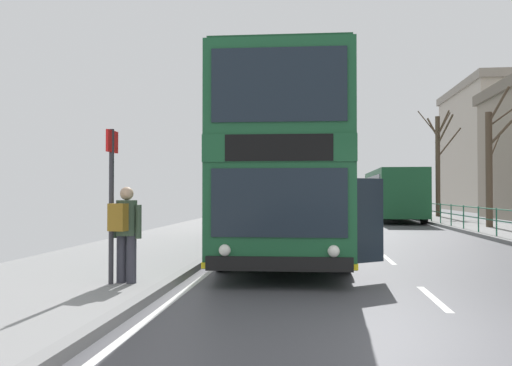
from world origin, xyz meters
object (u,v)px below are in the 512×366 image
(double_decker_bus_main, at_px, (287,169))
(bus_stop_sign_near, at_px, (112,188))
(bare_tree_far_02, at_px, (438,159))
(bare_tree_far_00, at_px, (490,164))
(background_bus_far_lane, at_px, (393,193))
(pedestrian_with_backpack, at_px, (125,227))
(background_building_01, at_px, (512,148))

(double_decker_bus_main, height_order, bus_stop_sign_near, double_decker_bus_main)
(bare_tree_far_02, bearing_deg, bus_stop_sign_near, -113.36)
(bus_stop_sign_near, distance_m, bare_tree_far_00, 19.19)
(background_bus_far_lane, distance_m, bare_tree_far_02, 4.81)
(background_bus_far_lane, bearing_deg, double_decker_bus_main, -107.16)
(background_bus_far_lane, relative_size, bare_tree_far_00, 1.66)
(background_bus_far_lane, height_order, pedestrian_with_backpack, background_bus_far_lane)
(double_decker_bus_main, relative_size, bus_stop_sign_near, 4.31)
(double_decker_bus_main, xyz_separation_m, background_building_01, (18.70, 35.48, 3.47))
(background_bus_far_lane, xyz_separation_m, bare_tree_far_02, (3.27, 2.79, 2.16))
(pedestrian_with_backpack, height_order, bare_tree_far_02, bare_tree_far_02)
(bus_stop_sign_near, xyz_separation_m, bare_tree_far_00, (11.05, 15.65, 1.20))
(background_bus_far_lane, bearing_deg, bare_tree_far_02, 40.52)
(background_building_01, bearing_deg, pedestrian_with_backpack, -117.14)
(background_bus_far_lane, xyz_separation_m, background_building_01, (13.26, 17.84, 4.13))
(double_decker_bus_main, bearing_deg, bare_tree_far_02, 66.90)
(double_decker_bus_main, height_order, background_building_01, background_building_01)
(pedestrian_with_backpack, xyz_separation_m, background_building_01, (21.09, 41.13, 4.67))
(bare_tree_far_00, bearing_deg, pedestrian_with_backpack, -124.87)
(background_bus_far_lane, distance_m, bare_tree_far_00, 8.40)
(pedestrian_with_backpack, relative_size, bare_tree_far_02, 0.23)
(pedestrian_with_backpack, distance_m, bare_tree_far_00, 19.05)
(bus_stop_sign_near, bearing_deg, background_bus_far_lane, 71.03)
(background_bus_far_lane, xyz_separation_m, bare_tree_far_00, (3.01, -7.73, 1.30))
(double_decker_bus_main, bearing_deg, pedestrian_with_backpack, -112.86)
(pedestrian_with_backpack, height_order, background_building_01, background_building_01)
(bare_tree_far_00, relative_size, background_building_01, 0.42)
(double_decker_bus_main, bearing_deg, bare_tree_far_00, 49.51)
(background_bus_far_lane, xyz_separation_m, pedestrian_with_backpack, (-7.83, -23.29, -0.55))
(bare_tree_far_00, bearing_deg, background_building_01, 68.16)
(bare_tree_far_00, bearing_deg, bare_tree_far_02, 88.59)
(background_bus_far_lane, relative_size, bare_tree_far_02, 1.46)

